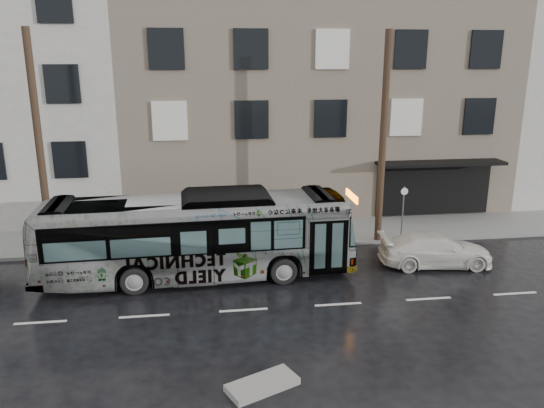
{
  "coord_description": "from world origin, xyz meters",
  "views": [
    {
      "loc": [
        -1.17,
        -18.36,
        8.04
      ],
      "look_at": [
        1.62,
        2.5,
        2.2
      ],
      "focal_mm": 35.0,
      "sensor_mm": 36.0,
      "label": 1
    }
  ],
  "objects": [
    {
      "name": "sidewalk",
      "position": [
        0.0,
        4.9,
        0.07
      ],
      "size": [
        90.0,
        3.6,
        0.15
      ],
      "primitive_type": "cube",
      "color": "gray",
      "rests_on": "ground"
    },
    {
      "name": "sign_post",
      "position": [
        7.6,
        3.3,
        1.35
      ],
      "size": [
        0.06,
        0.06,
        2.4
      ],
      "primitive_type": "cylinder",
      "color": "slate",
      "rests_on": "sidewalk"
    },
    {
      "name": "slush_pile",
      "position": [
        0.13,
        -6.8,
        0.09
      ],
      "size": [
        1.97,
        1.48,
        0.18
      ],
      "primitive_type": "cube",
      "rotation": [
        0.0,
        0.0,
        0.43
      ],
      "color": "gray",
      "rests_on": "ground"
    },
    {
      "name": "white_sedan",
      "position": [
        7.91,
        0.43,
        0.64
      ],
      "size": [
        4.59,
        2.23,
        1.29
      ],
      "primitive_type": "imported",
      "rotation": [
        0.0,
        0.0,
        1.47
      ],
      "color": "silver",
      "rests_on": "ground"
    },
    {
      "name": "building_taupe",
      "position": [
        5.0,
        12.7,
        5.5
      ],
      "size": [
        20.0,
        12.0,
        11.0
      ],
      "primitive_type": "cube",
      "color": "#776B5B",
      "rests_on": "ground"
    },
    {
      "name": "bus",
      "position": [
        -1.47,
        0.51,
        1.62
      ],
      "size": [
        11.71,
        3.13,
        3.24
      ],
      "primitive_type": "imported",
      "rotation": [
        0.0,
        0.0,
        1.61
      ],
      "color": "#B2B2B2",
      "rests_on": "ground"
    },
    {
      "name": "ground",
      "position": [
        0.0,
        0.0,
        0.0
      ],
      "size": [
        120.0,
        120.0,
        0.0
      ],
      "primitive_type": "plane",
      "color": "black",
      "rests_on": "ground"
    },
    {
      "name": "utility_pole_front",
      "position": [
        6.5,
        3.3,
        4.65
      ],
      "size": [
        0.3,
        0.3,
        9.0
      ],
      "primitive_type": "cylinder",
      "color": "#3C2B1E",
      "rests_on": "sidewalk"
    },
    {
      "name": "utility_pole_rear",
      "position": [
        -7.5,
        3.3,
        4.65
      ],
      "size": [
        0.3,
        0.3,
        9.0
      ],
      "primitive_type": "cylinder",
      "color": "#3C2B1E",
      "rests_on": "sidewalk"
    }
  ]
}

